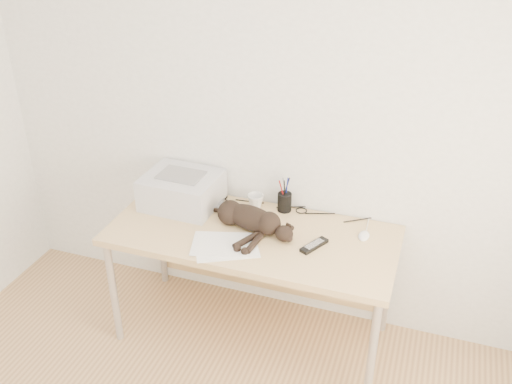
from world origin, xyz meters
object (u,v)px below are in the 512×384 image
at_px(printer, 182,190).
at_px(pen_cup, 285,202).
at_px(mouse, 364,234).
at_px(desk, 257,244).
at_px(cat, 247,219).
at_px(mug, 256,202).

bearing_deg(printer, pen_cup, 12.23).
bearing_deg(mouse, pen_cup, 166.65).
relative_size(desk, mouse, 15.52).
distance_m(pen_cup, mouse, 0.51).
relative_size(cat, mouse, 6.10).
distance_m(cat, pen_cup, 0.29).
xyz_separation_m(printer, mug, (0.43, 0.10, -0.05)).
distance_m(desk, cat, 0.21).
bearing_deg(printer, mug, 12.86).
height_order(cat, mug, cat).
relative_size(printer, pen_cup, 2.09).
xyz_separation_m(printer, cat, (0.46, -0.13, -0.03)).
relative_size(cat, mug, 6.53).
height_order(printer, pen_cup, pen_cup).
relative_size(mug, pen_cup, 0.46).
height_order(cat, mouse, cat).
bearing_deg(desk, mouse, 7.24).
bearing_deg(cat, mouse, 25.39).
bearing_deg(printer, mouse, 0.07).
height_order(desk, pen_cup, pen_cup).
relative_size(desk, pen_cup, 7.61).
relative_size(pen_cup, mouse, 2.04).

